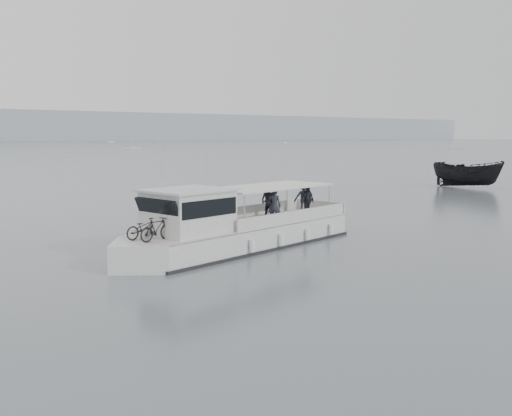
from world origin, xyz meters
TOP-DOWN VIEW (x-y plane):
  - ground at (0.00, 0.00)m, footprint 1400.00×1400.00m
  - tour_boat at (-2.75, -2.24)m, footprint 12.10×5.45m
  - dark_motorboat at (29.79, 10.08)m, footprint 4.07×6.77m

SIDE VIEW (x-z plane):
  - ground at x=0.00m, z-range 0.00..0.00m
  - tour_boat at x=-2.75m, z-range -1.70..3.37m
  - dark_motorboat at x=29.79m, z-range 0.00..2.45m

